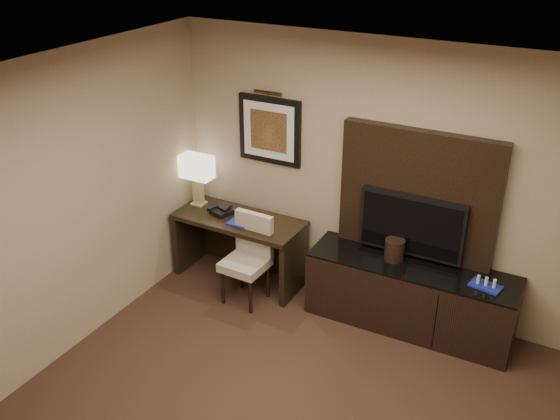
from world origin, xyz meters
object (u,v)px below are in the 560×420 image
Objects in this scene: table_lamp at (197,178)px; minibar_tray at (486,282)px; desk_chair at (245,263)px; ice_bucket at (394,250)px; credenza at (410,296)px; tv at (412,225)px; desk_phone at (221,209)px; desk at (240,249)px.

table_lamp reaches higher than minibar_tray.
ice_bucket reaches higher than desk_chair.
credenza is 3.17× the size of table_lamp.
table_lamp is 2.96× the size of ice_bucket.
minibar_tray is at bearing -4.95° from credenza.
table_lamp is (-2.37, -0.11, 0.03)m from tv.
desk_chair is 4.20× the size of ice_bucket.
table_lamp is at bearing 178.53° from minibar_tray.
desk_chair is 4.26× the size of desk_phone.
table_lamp is (-0.84, 0.42, 0.61)m from desk_chair.
table_lamp is (-2.45, 0.03, 0.72)m from credenza.
desk_phone is at bearing 147.61° from desk_chair.
tv is 0.29m from ice_bucket.
credenza is 9.38× the size of ice_bucket.
tv reaches higher than minibar_tray.
tv is at bearing 46.74° from ice_bucket.
credenza is at bearing 15.43° from desk_chair.
credenza is 2.56m from table_lamp.
desk_chair is 0.69m from desk_phone.
ice_bucket is at bearing 18.13° from desk_chair.
tv is (-0.09, 0.14, 0.68)m from credenza.
credenza is at bearing 175.83° from minibar_tray.
desk is 2.59m from minibar_tray.
desk_phone is 0.77× the size of minibar_tray.
minibar_tray is at bearing -13.89° from tv.
minibar_tray is (2.29, 0.34, 0.29)m from desk_chair.
credenza is 0.78m from minibar_tray.
tv is at bearing 2.64° from table_lamp.
desk is 0.47m from desk_phone.
desk_phone is 2.78m from minibar_tray.
desk is 1.74m from ice_bucket.
desk is at bearing 19.97° from desk_phone.
ice_bucket is at bearing 3.10° from desk.
desk_chair is (0.27, -0.34, 0.07)m from desk.
credenza is at bearing 2.10° from desk.
tv reaches higher than desk.
table_lamp is at bearing -174.10° from desk_phone.
credenza is 2.15m from desk_phone.
credenza is (1.89, 0.05, -0.03)m from desk.
desk_phone is at bearing -178.71° from desk.
minibar_tray is at bearing 0.59° from desk.
desk is 1.57× the size of desk_chair.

